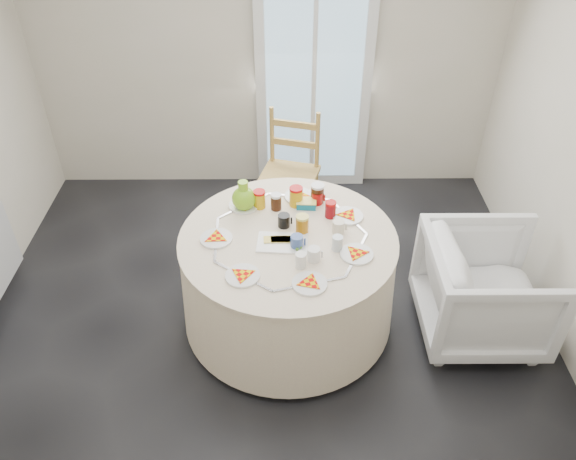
{
  "coord_description": "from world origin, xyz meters",
  "views": [
    {
      "loc": [
        0.15,
        -2.64,
        2.98
      ],
      "look_at": [
        0.17,
        0.16,
        0.8
      ],
      "focal_mm": 35.0,
      "sensor_mm": 36.0,
      "label": 1
    }
  ],
  "objects_px": {
    "armchair": "(486,288)",
    "green_pitcher": "(244,193)",
    "wooden_chair": "(289,178)",
    "table": "(288,279)"
  },
  "relations": [
    {
      "from": "table",
      "to": "green_pitcher",
      "type": "bearing_deg",
      "value": 132.91
    },
    {
      "from": "armchair",
      "to": "green_pitcher",
      "type": "height_order",
      "value": "green_pitcher"
    },
    {
      "from": "table",
      "to": "green_pitcher",
      "type": "relative_size",
      "value": 6.86
    },
    {
      "from": "wooden_chair",
      "to": "green_pitcher",
      "type": "bearing_deg",
      "value": -95.81
    },
    {
      "from": "green_pitcher",
      "to": "armchair",
      "type": "bearing_deg",
      "value": -27.32
    },
    {
      "from": "table",
      "to": "armchair",
      "type": "xyz_separation_m",
      "value": [
        1.31,
        -0.11,
        0.02
      ]
    },
    {
      "from": "armchair",
      "to": "green_pitcher",
      "type": "xyz_separation_m",
      "value": [
        -1.61,
        0.43,
        0.48
      ]
    },
    {
      "from": "table",
      "to": "wooden_chair",
      "type": "bearing_deg",
      "value": 89.23
    },
    {
      "from": "wooden_chair",
      "to": "green_pitcher",
      "type": "distance_m",
      "value": 0.95
    },
    {
      "from": "wooden_chair",
      "to": "armchair",
      "type": "distance_m",
      "value": 1.79
    }
  ]
}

